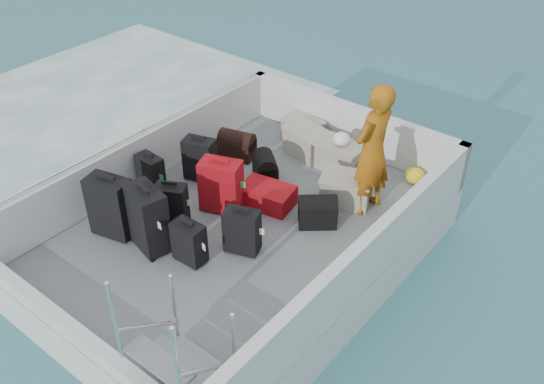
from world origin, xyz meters
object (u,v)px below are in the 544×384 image
at_px(suitcase_0, 111,207).
at_px(suitcase_5, 221,186).
at_px(suitcase_7, 242,232).
at_px(crate_3, 346,190).
at_px(suitcase_8, 267,196).
at_px(crate_1, 307,143).
at_px(suitcase_6, 189,243).
at_px(crate_0, 303,132).
at_px(suitcase_4, 172,205).
at_px(suitcase_3, 148,219).
at_px(passenger, 372,150).
at_px(suitcase_1, 151,175).
at_px(crate_2, 340,157).
at_px(suitcase_2, 200,160).

xyz_separation_m(suitcase_0, suitcase_5, (0.68, 1.19, -0.04)).
bearing_deg(suitcase_7, crate_3, 54.99).
bearing_deg(suitcase_8, crate_3, -58.77).
bearing_deg(crate_1, crate_3, -30.81).
bearing_deg(suitcase_6, crate_0, 99.74).
distance_m(suitcase_4, suitcase_7, 1.03).
height_order(suitcase_7, crate_0, suitcase_7).
bearing_deg(suitcase_5, crate_0, 75.02).
height_order(suitcase_3, crate_3, suitcase_3).
height_order(crate_3, passenger, passenger).
bearing_deg(suitcase_4, suitcase_0, -154.87).
xyz_separation_m(suitcase_1, crate_2, (1.62, 2.07, -0.10)).
distance_m(suitcase_3, suitcase_6, 0.58).
height_order(suitcase_0, crate_0, suitcase_0).
bearing_deg(suitcase_7, suitcase_4, 167.96).
xyz_separation_m(suitcase_0, suitcase_1, (-0.29, 0.87, -0.11)).
height_order(suitcase_7, crate_3, suitcase_7).
height_order(crate_2, crate_3, crate_3).
bearing_deg(suitcase_0, suitcase_6, -2.34).
height_order(suitcase_2, crate_0, suitcase_2).
distance_m(crate_1, passenger, 1.66).
height_order(suitcase_0, suitcase_4, suitcase_0).
xyz_separation_m(suitcase_4, suitcase_7, (1.01, 0.15, 0.00)).
height_order(suitcase_1, passenger, passenger).
height_order(suitcase_2, suitcase_8, suitcase_2).
xyz_separation_m(suitcase_1, suitcase_2, (0.27, 0.66, 0.02)).
height_order(suitcase_5, suitcase_6, suitcase_5).
bearing_deg(crate_1, suitcase_8, -75.93).
height_order(suitcase_3, suitcase_8, suitcase_3).
distance_m(suitcase_6, passenger, 2.47).
bearing_deg(suitcase_4, suitcase_1, 128.49).
relative_size(suitcase_7, crate_1, 0.94).
bearing_deg(suitcase_6, crate_1, 95.37).
bearing_deg(crate_1, suitcase_1, -116.09).
distance_m(crate_2, crate_3, 0.81).
bearing_deg(crate_2, passenger, -35.69).
relative_size(suitcase_3, suitcase_6, 1.54).
relative_size(crate_0, crate_1, 0.90).
bearing_deg(passenger, suitcase_0, -37.41).
relative_size(suitcase_8, crate_0, 1.23).
height_order(suitcase_3, crate_1, suitcase_3).
relative_size(suitcase_4, passenger, 0.32).
relative_size(suitcase_1, suitcase_2, 0.92).
bearing_deg(suitcase_0, suitcase_3, -2.26).
relative_size(suitcase_4, suitcase_8, 0.84).
distance_m(suitcase_2, crate_0, 1.77).
height_order(suitcase_3, suitcase_4, suitcase_3).
relative_size(suitcase_6, suitcase_7, 0.92).
xyz_separation_m(suitcase_1, suitcase_4, (0.70, -0.29, 0.00)).
height_order(suitcase_1, suitcase_5, suitcase_5).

